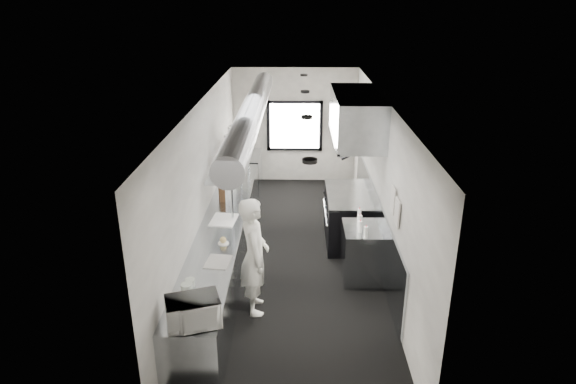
{
  "coord_description": "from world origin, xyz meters",
  "views": [
    {
      "loc": [
        0.07,
        -7.98,
        4.38
      ],
      "look_at": [
        -0.08,
        -0.2,
        1.31
      ],
      "focal_mm": 31.27,
      "sensor_mm": 36.0,
      "label": 1
    }
  ],
  "objects_px": {
    "range": "(348,216)",
    "deli_tub_a": "(190,282)",
    "far_work_table": "(246,173)",
    "squeeze_bottle_a": "(366,232)",
    "squeeze_bottle_e": "(359,214)",
    "plate_stack_b": "(227,154)",
    "prep_counter": "(224,246)",
    "deli_tub_b": "(187,288)",
    "line_cook": "(254,256)",
    "squeeze_bottle_c": "(359,221)",
    "exhaust_hood": "(356,117)",
    "squeeze_bottle_b": "(360,227)",
    "cutting_board": "(224,220)",
    "squeeze_bottle_d": "(360,221)",
    "small_plate": "(223,243)",
    "microwave": "(193,311)",
    "bottle_station": "(363,253)",
    "knife_block": "(222,194)",
    "plate_stack_d": "(234,136)",
    "plate_stack_c": "(231,143)",
    "pass_shelf": "(230,157)",
    "plate_stack_a": "(225,158)"
  },
  "relations": [
    {
      "from": "squeeze_bottle_b",
      "to": "squeeze_bottle_e",
      "type": "height_order",
      "value": "squeeze_bottle_b"
    },
    {
      "from": "knife_block",
      "to": "squeeze_bottle_d",
      "type": "bearing_deg",
      "value": -39.05
    },
    {
      "from": "range",
      "to": "deli_tub_a",
      "type": "distance_m",
      "value": 3.95
    },
    {
      "from": "plate_stack_b",
      "to": "plate_stack_d",
      "type": "height_order",
      "value": "plate_stack_d"
    },
    {
      "from": "deli_tub_a",
      "to": "squeeze_bottle_c",
      "type": "distance_m",
      "value": 2.98
    },
    {
      "from": "far_work_table",
      "to": "small_plate",
      "type": "bearing_deg",
      "value": -88.51
    },
    {
      "from": "cutting_board",
      "to": "plate_stack_b",
      "type": "relative_size",
      "value": 1.7
    },
    {
      "from": "deli_tub_a",
      "to": "squeeze_bottle_c",
      "type": "bearing_deg",
      "value": 37.31
    },
    {
      "from": "pass_shelf",
      "to": "line_cook",
      "type": "bearing_deg",
      "value": -76.12
    },
    {
      "from": "microwave",
      "to": "squeeze_bottle_e",
      "type": "distance_m",
      "value": 3.64
    },
    {
      "from": "deli_tub_b",
      "to": "cutting_board",
      "type": "height_order",
      "value": "deli_tub_b"
    },
    {
      "from": "pass_shelf",
      "to": "plate_stack_a",
      "type": "xyz_separation_m",
      "value": [
        -0.0,
        -0.61,
        0.18
      ]
    },
    {
      "from": "cutting_board",
      "to": "squeeze_bottle_d",
      "type": "relative_size",
      "value": 3.18
    },
    {
      "from": "squeeze_bottle_c",
      "to": "plate_stack_d",
      "type": "bearing_deg",
      "value": 134.28
    },
    {
      "from": "exhaust_hood",
      "to": "squeeze_bottle_e",
      "type": "height_order",
      "value": "exhaust_hood"
    },
    {
      "from": "squeeze_bottle_c",
      "to": "squeeze_bottle_a",
      "type": "bearing_deg",
      "value": -82.09
    },
    {
      "from": "range",
      "to": "deli_tub_b",
      "type": "xyz_separation_m",
      "value": [
        -2.35,
        -3.29,
        0.48
      ]
    },
    {
      "from": "plate_stack_d",
      "to": "deli_tub_b",
      "type": "bearing_deg",
      "value": -91.67
    },
    {
      "from": "cutting_board",
      "to": "squeeze_bottle_d",
      "type": "distance_m",
      "value": 2.25
    },
    {
      "from": "squeeze_bottle_e",
      "to": "plate_stack_b",
      "type": "bearing_deg",
      "value": 158.21
    },
    {
      "from": "plate_stack_b",
      "to": "squeeze_bottle_c",
      "type": "xyz_separation_m",
      "value": [
        2.27,
        -1.22,
        -0.72
      ]
    },
    {
      "from": "exhaust_hood",
      "to": "small_plate",
      "type": "bearing_deg",
      "value": -137.01
    },
    {
      "from": "bottle_station",
      "to": "cutting_board",
      "type": "relative_size",
      "value": 1.7
    },
    {
      "from": "range",
      "to": "small_plate",
      "type": "xyz_separation_m",
      "value": [
        -2.07,
        -1.99,
        0.44
      ]
    },
    {
      "from": "knife_block",
      "to": "small_plate",
      "type": "bearing_deg",
      "value": -97.13
    },
    {
      "from": "line_cook",
      "to": "squeeze_bottle_c",
      "type": "height_order",
      "value": "line_cook"
    },
    {
      "from": "far_work_table",
      "to": "squeeze_bottle_d",
      "type": "bearing_deg",
      "value": -59.38
    },
    {
      "from": "far_work_table",
      "to": "squeeze_bottle_b",
      "type": "bearing_deg",
      "value": -61.38
    },
    {
      "from": "range",
      "to": "plate_stack_a",
      "type": "distance_m",
      "value": 2.57
    },
    {
      "from": "prep_counter",
      "to": "plate_stack_b",
      "type": "bearing_deg",
      "value": 92.38
    },
    {
      "from": "small_plate",
      "to": "squeeze_bottle_d",
      "type": "xyz_separation_m",
      "value": [
        2.13,
        0.69,
        0.08
      ]
    },
    {
      "from": "exhaust_hood",
      "to": "squeeze_bottle_a",
      "type": "distance_m",
      "value": 2.23
    },
    {
      "from": "pass_shelf",
      "to": "squeeze_bottle_d",
      "type": "xyz_separation_m",
      "value": [
        2.29,
        -1.6,
        -0.55
      ]
    },
    {
      "from": "squeeze_bottle_a",
      "to": "squeeze_bottle_e",
      "type": "xyz_separation_m",
      "value": [
        -0.02,
        0.68,
        0.0
      ]
    },
    {
      "from": "microwave",
      "to": "far_work_table",
      "type": "bearing_deg",
      "value": 71.85
    },
    {
      "from": "squeeze_bottle_c",
      "to": "line_cook",
      "type": "bearing_deg",
      "value": -148.53
    },
    {
      "from": "exhaust_hood",
      "to": "squeeze_bottle_a",
      "type": "height_order",
      "value": "exhaust_hood"
    },
    {
      "from": "microwave",
      "to": "range",
      "type": "bearing_deg",
      "value": 43.03
    },
    {
      "from": "far_work_table",
      "to": "squeeze_bottle_a",
      "type": "distance_m",
      "value": 4.85
    },
    {
      "from": "prep_counter",
      "to": "bottle_station",
      "type": "distance_m",
      "value": 2.31
    },
    {
      "from": "deli_tub_a",
      "to": "deli_tub_b",
      "type": "bearing_deg",
      "value": -95.99
    },
    {
      "from": "small_plate",
      "to": "squeeze_bottle_b",
      "type": "distance_m",
      "value": 2.14
    },
    {
      "from": "squeeze_bottle_a",
      "to": "exhaust_hood",
      "type": "bearing_deg",
      "value": 91.07
    },
    {
      "from": "microwave",
      "to": "cutting_board",
      "type": "relative_size",
      "value": 1.04
    },
    {
      "from": "small_plate",
      "to": "squeeze_bottle_e",
      "type": "bearing_deg",
      "value": 23.47
    },
    {
      "from": "prep_counter",
      "to": "plate_stack_b",
      "type": "distance_m",
      "value": 1.66
    },
    {
      "from": "deli_tub_a",
      "to": "squeeze_bottle_e",
      "type": "height_order",
      "value": "squeeze_bottle_e"
    },
    {
      "from": "knife_block",
      "to": "plate_stack_a",
      "type": "height_order",
      "value": "plate_stack_a"
    },
    {
      "from": "plate_stack_c",
      "to": "prep_counter",
      "type": "bearing_deg",
      "value": -88.23
    },
    {
      "from": "squeeze_bottle_a",
      "to": "squeeze_bottle_d",
      "type": "bearing_deg",
      "value": 94.03
    }
  ]
}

